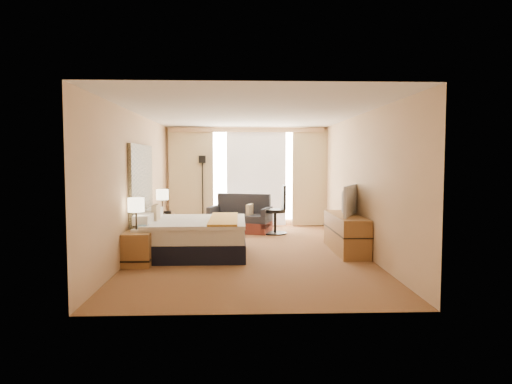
{
  "coord_description": "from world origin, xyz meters",
  "views": [
    {
      "loc": [
        -0.2,
        -8.54,
        1.74
      ],
      "look_at": [
        0.13,
        0.4,
        1.11
      ],
      "focal_mm": 32.0,
      "sensor_mm": 36.0,
      "label": 1
    }
  ],
  "objects_px": {
    "floor_lamp": "(202,177)",
    "lamp_right": "(162,195)",
    "loveseat": "(241,219)",
    "lamp_left": "(136,206)",
    "bed": "(192,236)",
    "television": "(345,200)",
    "nightstand_right": "(163,227)",
    "media_dresser": "(346,233)",
    "nightstand_left": "(138,249)",
    "desk_chair": "(278,212)"
  },
  "relations": [
    {
      "from": "media_dresser",
      "to": "floor_lamp",
      "type": "height_order",
      "value": "floor_lamp"
    },
    {
      "from": "media_dresser",
      "to": "lamp_right",
      "type": "distance_m",
      "value": 4.0
    },
    {
      "from": "loveseat",
      "to": "lamp_right",
      "type": "relative_size",
      "value": 2.92
    },
    {
      "from": "nightstand_left",
      "to": "desk_chair",
      "type": "xyz_separation_m",
      "value": [
        2.58,
        3.15,
        0.24
      ]
    },
    {
      "from": "nightstand_left",
      "to": "lamp_left",
      "type": "height_order",
      "value": "lamp_left"
    },
    {
      "from": "bed",
      "to": "loveseat",
      "type": "relative_size",
      "value": 1.18
    },
    {
      "from": "floor_lamp",
      "to": "lamp_right",
      "type": "bearing_deg",
      "value": -110.54
    },
    {
      "from": "floor_lamp",
      "to": "desk_chair",
      "type": "distance_m",
      "value": 2.35
    },
    {
      "from": "bed",
      "to": "loveseat",
      "type": "xyz_separation_m",
      "value": [
        0.9,
        2.73,
        -0.04
      ]
    },
    {
      "from": "nightstand_left",
      "to": "loveseat",
      "type": "bearing_deg",
      "value": 64.31
    },
    {
      "from": "desk_chair",
      "to": "loveseat",
      "type": "bearing_deg",
      "value": 153.38
    },
    {
      "from": "television",
      "to": "nightstand_right",
      "type": "bearing_deg",
      "value": 91.88
    },
    {
      "from": "floor_lamp",
      "to": "lamp_right",
      "type": "xyz_separation_m",
      "value": [
        -0.72,
        -1.92,
        -0.33
      ]
    },
    {
      "from": "desk_chair",
      "to": "lamp_left",
      "type": "xyz_separation_m",
      "value": [
        -2.61,
        -3.1,
        0.48
      ]
    },
    {
      "from": "floor_lamp",
      "to": "lamp_left",
      "type": "relative_size",
      "value": 3.27
    },
    {
      "from": "nightstand_right",
      "to": "floor_lamp",
      "type": "relative_size",
      "value": 0.3
    },
    {
      "from": "nightstand_right",
      "to": "television",
      "type": "relative_size",
      "value": 0.55
    },
    {
      "from": "loveseat",
      "to": "desk_chair",
      "type": "bearing_deg",
      "value": -6.39
    },
    {
      "from": "desk_chair",
      "to": "floor_lamp",
      "type": "bearing_deg",
      "value": 145.17
    },
    {
      "from": "bed",
      "to": "lamp_left",
      "type": "distance_m",
      "value": 1.31
    },
    {
      "from": "floor_lamp",
      "to": "lamp_left",
      "type": "xyz_separation_m",
      "value": [
        -0.75,
        -4.3,
        -0.32
      ]
    },
    {
      "from": "nightstand_left",
      "to": "television",
      "type": "bearing_deg",
      "value": 14.57
    },
    {
      "from": "bed",
      "to": "floor_lamp",
      "type": "height_order",
      "value": "floor_lamp"
    },
    {
      "from": "lamp_right",
      "to": "television",
      "type": "xyz_separation_m",
      "value": [
        3.65,
        -1.48,
        0.01
      ]
    },
    {
      "from": "nightstand_right",
      "to": "loveseat",
      "type": "xyz_separation_m",
      "value": [
        1.71,
        1.05,
        0.02
      ]
    },
    {
      "from": "television",
      "to": "bed",
      "type": "bearing_deg",
      "value": 117.44
    },
    {
      "from": "desk_chair",
      "to": "television",
      "type": "xyz_separation_m",
      "value": [
        1.07,
        -2.2,
        0.48
      ]
    },
    {
      "from": "media_dresser",
      "to": "lamp_left",
      "type": "relative_size",
      "value": 3.17
    },
    {
      "from": "lamp_left",
      "to": "lamp_right",
      "type": "xyz_separation_m",
      "value": [
        0.03,
        2.38,
        -0.01
      ]
    },
    {
      "from": "nightstand_right",
      "to": "lamp_left",
      "type": "xyz_separation_m",
      "value": [
        -0.03,
        -2.45,
        0.71
      ]
    },
    {
      "from": "nightstand_left",
      "to": "floor_lamp",
      "type": "distance_m",
      "value": 4.53
    },
    {
      "from": "nightstand_right",
      "to": "desk_chair",
      "type": "distance_m",
      "value": 2.67
    },
    {
      "from": "loveseat",
      "to": "lamp_right",
      "type": "bearing_deg",
      "value": -128.56
    },
    {
      "from": "bed",
      "to": "television",
      "type": "bearing_deg",
      "value": 2.54
    },
    {
      "from": "floor_lamp",
      "to": "media_dresser",
      "type": "bearing_deg",
      "value": -47.92
    },
    {
      "from": "nightstand_right",
      "to": "bed",
      "type": "relative_size",
      "value": 0.29
    },
    {
      "from": "nightstand_left",
      "to": "lamp_right",
      "type": "height_order",
      "value": "lamp_right"
    },
    {
      "from": "desk_chair",
      "to": "lamp_right",
      "type": "distance_m",
      "value": 2.71
    },
    {
      "from": "nightstand_right",
      "to": "lamp_left",
      "type": "distance_m",
      "value": 2.55
    },
    {
      "from": "loveseat",
      "to": "lamp_left",
      "type": "height_order",
      "value": "lamp_left"
    },
    {
      "from": "media_dresser",
      "to": "bed",
      "type": "height_order",
      "value": "bed"
    },
    {
      "from": "loveseat",
      "to": "lamp_left",
      "type": "distance_m",
      "value": 3.97
    },
    {
      "from": "nightstand_left",
      "to": "bed",
      "type": "xyz_separation_m",
      "value": [
        0.81,
        0.82,
        0.07
      ]
    },
    {
      "from": "television",
      "to": "floor_lamp",
      "type": "bearing_deg",
      "value": 65.65
    },
    {
      "from": "nightstand_left",
      "to": "desk_chair",
      "type": "distance_m",
      "value": 4.08
    },
    {
      "from": "lamp_left",
      "to": "lamp_right",
      "type": "relative_size",
      "value": 1.02
    },
    {
      "from": "nightstand_left",
      "to": "television",
      "type": "xyz_separation_m",
      "value": [
        3.65,
        0.95,
        0.71
      ]
    },
    {
      "from": "loveseat",
      "to": "lamp_left",
      "type": "relative_size",
      "value": 2.86
    },
    {
      "from": "floor_lamp",
      "to": "television",
      "type": "distance_m",
      "value": 4.5
    },
    {
      "from": "nightstand_right",
      "to": "lamp_right",
      "type": "relative_size",
      "value": 0.99
    }
  ]
}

